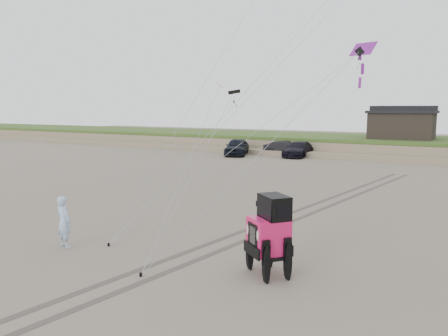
{
  "coord_description": "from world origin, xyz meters",
  "views": [
    {
      "loc": [
        8.82,
        -11.01,
        4.83
      ],
      "look_at": [
        0.65,
        3.0,
        2.6
      ],
      "focal_mm": 35.0,
      "sensor_mm": 36.0,
      "label": 1
    }
  ],
  "objects_px": {
    "cabin": "(402,124)",
    "truck_c": "(299,149)",
    "truck_b": "(285,148)",
    "jeep": "(268,244)",
    "truck_a": "(237,147)",
    "man": "(64,222)"
  },
  "relations": [
    {
      "from": "man",
      "to": "jeep",
      "type": "bearing_deg",
      "value": -163.45
    },
    {
      "from": "cabin",
      "to": "truck_a",
      "type": "distance_m",
      "value": 17.12
    },
    {
      "from": "cabin",
      "to": "truck_c",
      "type": "relative_size",
      "value": 1.24
    },
    {
      "from": "truck_a",
      "to": "man",
      "type": "distance_m",
      "value": 30.84
    },
    {
      "from": "truck_a",
      "to": "man",
      "type": "bearing_deg",
      "value": -91.94
    },
    {
      "from": "cabin",
      "to": "truck_c",
      "type": "distance_m",
      "value": 11.22
    },
    {
      "from": "truck_b",
      "to": "truck_c",
      "type": "bearing_deg",
      "value": -118.56
    },
    {
      "from": "truck_b",
      "to": "cabin",
      "type": "bearing_deg",
      "value": -65.12
    },
    {
      "from": "man",
      "to": "truck_b",
      "type": "bearing_deg",
      "value": -74.57
    },
    {
      "from": "truck_a",
      "to": "man",
      "type": "height_order",
      "value": "man"
    },
    {
      "from": "cabin",
      "to": "truck_c",
      "type": "xyz_separation_m",
      "value": [
        -8.62,
        -6.74,
        -2.49
      ]
    },
    {
      "from": "truck_a",
      "to": "truck_c",
      "type": "distance_m",
      "value": 6.28
    },
    {
      "from": "truck_b",
      "to": "jeep",
      "type": "distance_m",
      "value": 33.1
    },
    {
      "from": "cabin",
      "to": "truck_a",
      "type": "relative_size",
      "value": 1.24
    },
    {
      "from": "truck_a",
      "to": "jeep",
      "type": "distance_m",
      "value": 32.62
    },
    {
      "from": "cabin",
      "to": "truck_b",
      "type": "bearing_deg",
      "value": -149.8
    },
    {
      "from": "truck_b",
      "to": "truck_a",
      "type": "bearing_deg",
      "value": 115.97
    },
    {
      "from": "truck_a",
      "to": "truck_b",
      "type": "height_order",
      "value": "truck_a"
    },
    {
      "from": "cabin",
      "to": "man",
      "type": "xyz_separation_m",
      "value": [
        -5.44,
        -38.06,
        -2.33
      ]
    },
    {
      "from": "truck_b",
      "to": "truck_c",
      "type": "height_order",
      "value": "truck_c"
    },
    {
      "from": "truck_a",
      "to": "jeep",
      "type": "height_order",
      "value": "jeep"
    },
    {
      "from": "truck_a",
      "to": "truck_c",
      "type": "height_order",
      "value": "truck_a"
    }
  ]
}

